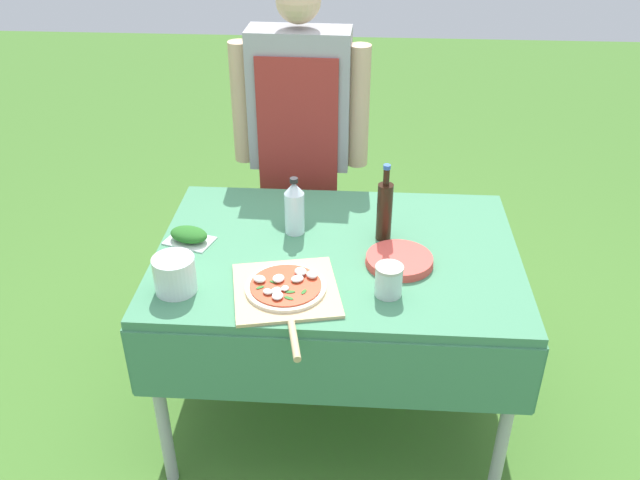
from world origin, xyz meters
The scene contains 10 objects.
ground_plane centered at (0.00, 0.00, 0.00)m, with size 12.00×12.00×0.00m, color #477A2D.
prep_table centered at (0.00, 0.00, 0.73)m, with size 1.36×0.97×0.81m.
person_cook centered at (-0.20, 0.73, 0.97)m, with size 0.62×0.21×1.64m.
pizza_on_peel centered at (-0.16, -0.28, 0.83)m, with size 0.41×0.56×0.06m.
oil_bottle centered at (0.17, 0.09, 0.94)m, with size 0.06×0.06×0.31m.
water_bottle centered at (-0.17, 0.12, 0.92)m, with size 0.08×0.08×0.23m.
herb_container centered at (-0.56, 0.02, 0.84)m, with size 0.20×0.16×0.06m.
mixing_tub centered at (-0.54, -0.29, 0.88)m, with size 0.14×0.14×0.13m, color silver.
plate_stack centered at (0.23, -0.08, 0.83)m, with size 0.25×0.25×0.03m.
sauce_jar centered at (0.18, -0.27, 0.86)m, with size 0.09×0.09×0.11m.
Camera 1 is at (0.07, -2.13, 2.17)m, focal length 38.00 mm.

